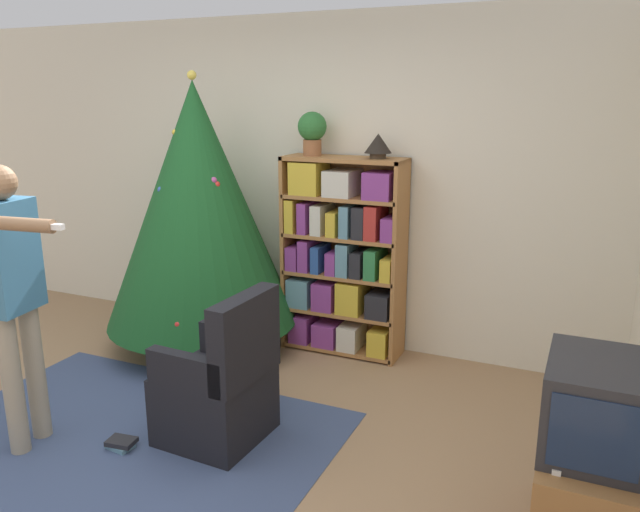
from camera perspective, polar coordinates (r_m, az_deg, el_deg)
ground_plane at (r=3.68m, az=-15.25°, el=-18.82°), size 14.00×14.00×0.00m
wall_back at (r=5.07m, az=0.02°, el=6.71°), size 8.00×0.10×2.60m
area_rug at (r=4.05m, az=-17.36°, el=-15.64°), size 2.43×1.74×0.01m
bookshelf at (r=4.84m, az=2.02°, el=-0.10°), size 0.94×0.34×1.54m
tv_stand at (r=3.24m, az=23.03°, el=-19.55°), size 0.41×0.74×0.48m
television at (r=3.02m, az=23.89°, el=-12.46°), size 0.42×0.55×0.41m
game_remote at (r=2.91m, az=20.88°, el=-17.49°), size 0.04×0.12×0.02m
christmas_tree at (r=4.92m, az=-11.07°, el=4.51°), size 1.51×1.51×2.17m
armchair at (r=3.79m, az=-9.11°, el=-11.85°), size 0.60×0.59×0.92m
standing_person at (r=3.83m, az=-26.23°, el=-2.46°), size 0.67×0.47×1.64m
potted_plant at (r=4.80m, az=-0.72°, el=11.42°), size 0.22×0.22×0.33m
table_lamp at (r=4.61m, az=5.34°, el=10.12°), size 0.20×0.20×0.18m
book_pile_near_tree at (r=4.74m, az=-8.48°, el=-9.93°), size 0.22×0.16×0.09m
book_pile_by_chair at (r=3.95m, az=-17.75°, el=-16.03°), size 0.17×0.13×0.06m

